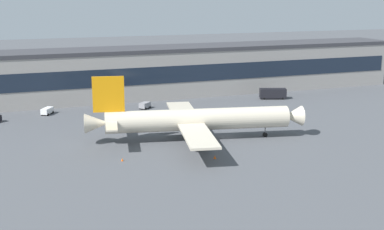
# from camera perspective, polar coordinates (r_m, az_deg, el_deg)

# --- Properties ---
(ground_plane) EXTENTS (600.00, 600.00, 0.00)m
(ground_plane) POSITION_cam_1_polar(r_m,az_deg,el_deg) (120.95, 3.77, -2.46)
(ground_plane) COLOR #4C4F54
(terminal_building) EXTENTS (172.85, 17.55, 16.05)m
(terminal_building) POSITION_cam_1_polar(r_m,az_deg,el_deg) (169.23, -3.75, 4.85)
(terminal_building) COLOR #9E9993
(terminal_building) RESTS_ON ground_plane
(airliner) EXTENTS (50.20, 43.19, 15.27)m
(airliner) POSITION_cam_1_polar(r_m,az_deg,el_deg) (117.07, 0.25, -0.52)
(airliner) COLOR beige
(airliner) RESTS_ON ground_plane
(follow_me_car) EXTENTS (3.91, 4.75, 1.85)m
(follow_me_car) POSITION_cam_1_polar(r_m,az_deg,el_deg) (148.65, -15.81, 0.47)
(follow_me_car) COLOR white
(follow_me_car) RESTS_ON ground_plane
(baggage_tug) EXTENTS (3.99, 3.93, 1.85)m
(baggage_tug) POSITION_cam_1_polar(r_m,az_deg,el_deg) (150.91, -5.28, 1.10)
(baggage_tug) COLOR gray
(baggage_tug) RESTS_ON ground_plane
(fuel_truck) EXTENTS (8.85, 5.46, 3.35)m
(fuel_truck) POSITION_cam_1_polar(r_m,az_deg,el_deg) (166.47, 9.03, 2.42)
(fuel_truck) COLOR black
(fuel_truck) RESTS_ON ground_plane
(traffic_cone_0) EXTENTS (0.48, 0.48, 0.60)m
(traffic_cone_0) POSITION_cam_1_polar(r_m,az_deg,el_deg) (104.49, -7.76, -4.93)
(traffic_cone_0) COLOR #F2590C
(traffic_cone_0) RESTS_ON ground_plane
(traffic_cone_1) EXTENTS (0.57, 0.57, 0.71)m
(traffic_cone_1) POSITION_cam_1_polar(r_m,az_deg,el_deg) (105.06, 2.56, -4.69)
(traffic_cone_1) COLOR #F2590C
(traffic_cone_1) RESTS_ON ground_plane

